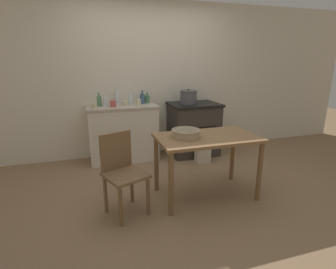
% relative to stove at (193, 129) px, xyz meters
% --- Properties ---
extents(ground_plane, '(14.00, 14.00, 0.00)m').
position_rel_stove_xyz_m(ground_plane, '(-0.68, -1.24, -0.45)').
color(ground_plane, '#896B4C').
extents(wall_back, '(8.00, 0.07, 2.55)m').
position_rel_stove_xyz_m(wall_back, '(-0.68, 0.35, 0.82)').
color(wall_back, beige).
rests_on(wall_back, ground_plane).
extents(counter_cabinet, '(1.11, 0.53, 0.91)m').
position_rel_stove_xyz_m(counter_cabinet, '(-1.21, 0.06, 0.00)').
color(counter_cabinet, beige).
rests_on(counter_cabinet, ground_plane).
extents(stove, '(0.83, 0.66, 0.90)m').
position_rel_stove_xyz_m(stove, '(0.00, 0.00, 0.00)').
color(stove, '#38332D').
rests_on(stove, ground_plane).
extents(work_table, '(1.17, 0.69, 0.75)m').
position_rel_stove_xyz_m(work_table, '(-0.43, -1.44, 0.19)').
color(work_table, olive).
rests_on(work_table, ground_plane).
extents(chair, '(0.52, 0.52, 0.87)m').
position_rel_stove_xyz_m(chair, '(-1.44, -1.49, 0.02)').
color(chair, brown).
rests_on(chair, ground_plane).
extents(flour_sack, '(0.23, 0.16, 0.32)m').
position_rel_stove_xyz_m(flour_sack, '(-0.02, -0.45, -0.29)').
color(flour_sack, beige).
rests_on(flour_sack, ground_plane).
extents(stock_pot, '(0.29, 0.29, 0.25)m').
position_rel_stove_xyz_m(stock_pot, '(-0.12, -0.04, 0.56)').
color(stock_pot, '#4C4C51').
rests_on(stock_pot, stove).
extents(mixing_bowl_large, '(0.33, 0.33, 0.09)m').
position_rel_stove_xyz_m(mixing_bowl_large, '(-0.68, -1.40, 0.35)').
color(mixing_bowl_large, tan).
rests_on(mixing_bowl_large, work_table).
extents(bottle_far_left, '(0.07, 0.07, 0.21)m').
position_rel_stove_xyz_m(bottle_far_left, '(-1.55, 0.13, 0.54)').
color(bottle_far_left, '#517F5B').
rests_on(bottle_far_left, counter_cabinet).
extents(bottle_left, '(0.08, 0.08, 0.17)m').
position_rel_stove_xyz_m(bottle_left, '(-0.77, 0.20, 0.52)').
color(bottle_left, '#517F5B').
rests_on(bottle_left, counter_cabinet).
extents(bottle_mid_left, '(0.07, 0.07, 0.20)m').
position_rel_stove_xyz_m(bottle_mid_left, '(-1.05, 0.17, 0.54)').
color(bottle_mid_left, silver).
rests_on(bottle_mid_left, counter_cabinet).
extents(bottle_center_left, '(0.07, 0.07, 0.27)m').
position_rel_stove_xyz_m(bottle_center_left, '(-1.26, 0.23, 0.56)').
color(bottle_center_left, silver).
rests_on(bottle_center_left, counter_cabinet).
extents(bottle_center, '(0.08, 0.08, 0.19)m').
position_rel_stove_xyz_m(bottle_center, '(-1.46, 0.09, 0.53)').
color(bottle_center, silver).
rests_on(bottle_center, counter_cabinet).
extents(bottle_center_right, '(0.08, 0.08, 0.22)m').
position_rel_stove_xyz_m(bottle_center_right, '(-0.86, 0.16, 0.54)').
color(bottle_center_right, '#3D5675').
rests_on(bottle_center_right, counter_cabinet).
extents(cup_mid_right, '(0.08, 0.08, 0.08)m').
position_rel_stove_xyz_m(cup_mid_right, '(-1.16, 0.04, 0.49)').
color(cup_mid_right, beige).
rests_on(cup_mid_right, counter_cabinet).
extents(cup_right, '(0.08, 0.08, 0.10)m').
position_rel_stove_xyz_m(cup_right, '(-0.96, -0.02, 0.51)').
color(cup_right, beige).
rests_on(cup_right, counter_cabinet).
extents(cup_far_right, '(0.09, 0.09, 0.10)m').
position_rel_stove_xyz_m(cup_far_right, '(-1.36, -0.02, 0.51)').
color(cup_far_right, '#B74C42').
rests_on(cup_far_right, counter_cabinet).
extents(cup_end_right, '(0.08, 0.08, 0.08)m').
position_rel_stove_xyz_m(cup_end_right, '(-1.64, -0.11, 0.50)').
color(cup_end_right, beige).
rests_on(cup_end_right, counter_cabinet).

